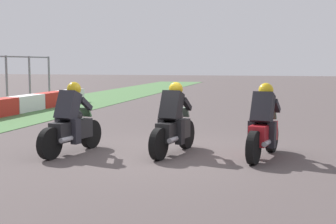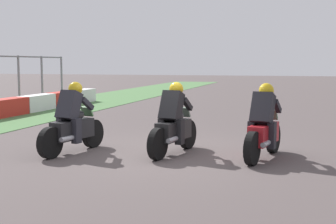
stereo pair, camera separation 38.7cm
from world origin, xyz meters
TOP-DOWN VIEW (x-y plane):
  - ground_plane at (0.00, 0.00)m, footprint 120.00×120.00m
  - rider_lane_a at (0.04, -1.95)m, footprint 2.02×0.64m
  - rider_lane_b at (0.01, -0.10)m, footprint 2.03×0.63m
  - rider_lane_c at (-0.45, 2.00)m, footprint 2.02×0.63m

SIDE VIEW (x-z plane):
  - ground_plane at x=0.00m, z-range 0.00..0.00m
  - rider_lane_a at x=0.04m, z-range -0.13..1.38m
  - rider_lane_b at x=0.01m, z-range -0.13..1.38m
  - rider_lane_c at x=-0.45m, z-range -0.13..1.38m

